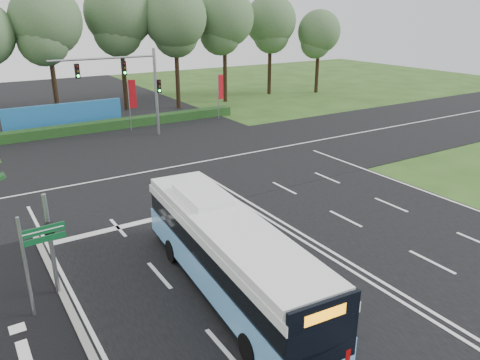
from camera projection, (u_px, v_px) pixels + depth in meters
The scene contains 13 objects.
ground at pixel (293, 236), 21.55m from camera, with size 120.00×120.00×0.00m, color #284818.
road_main at pixel (293, 235), 21.55m from camera, with size 20.00×120.00×0.04m, color black.
road_cross at pixel (181, 166), 31.09m from camera, with size 120.00×14.00×0.05m, color black.
kerb_strip at pixel (90, 353), 14.10m from camera, with size 0.25×18.00×0.12m, color gray.
city_bus at pixel (229, 254), 16.65m from camera, with size 3.18×11.20×3.17m.
pedestrian_signal at pixel (51, 242), 16.36m from camera, with size 0.35×0.44×3.94m.
street_sign at pixel (34, 252), 15.25m from camera, with size 1.44×0.17×3.69m.
banner_flag_mid at pixel (132, 97), 39.21m from camera, with size 0.64×0.23×4.43m.
banner_flag_right at pixel (220, 90), 43.68m from camera, with size 0.62×0.13×4.22m.
traffic_light_gantry at pixel (134, 80), 36.37m from camera, with size 8.41×0.28×7.00m.
hedge at pixel (119, 124), 40.91m from camera, with size 22.00×1.20×0.80m, color #133312.
blue_hoarding at pixel (64, 116), 40.66m from camera, with size 10.00×0.30×2.20m, color #1D60A0.
eucalyptus_row at pixel (112, 21), 44.61m from camera, with size 53.52×9.11×12.83m.
Camera 1 is at (-12.36, -15.11, 9.80)m, focal length 35.00 mm.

